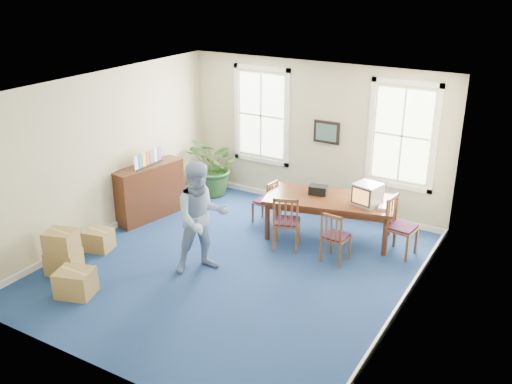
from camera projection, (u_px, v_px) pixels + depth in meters
The scene contains 25 objects.
floor at pixel (234, 266), 10.23m from camera, with size 6.50×6.50×0.00m, color navy.
ceiling at pixel (231, 89), 9.03m from camera, with size 6.50×6.50×0.00m, color white.
wall_back at pixel (314, 136), 12.23m from camera, with size 6.50×6.50×0.00m, color #B7B08A.
wall_front at pixel (91, 264), 7.03m from camera, with size 6.50×6.50×0.00m, color #B7B08A.
wall_left at pixel (103, 155), 11.04m from camera, with size 6.50×6.50×0.00m, color #B7B08A.
wall_right at pixel (408, 221), 8.22m from camera, with size 6.50×6.50×0.00m, color #B7B08A.
baseboard_back at pixel (311, 203), 12.78m from camera, with size 6.00×0.04×0.12m, color white.
baseboard_left at pixel (111, 227), 11.60m from camera, with size 0.04×6.50×0.12m, color white.
baseboard_right at pixel (396, 311), 8.81m from camera, with size 0.04×6.50×0.12m, color white.
window_left at pixel (262, 115), 12.71m from camera, with size 1.40×0.12×2.20m, color white, non-canonical shape.
window_right at pixel (402, 136), 11.21m from camera, with size 1.40×0.12×2.20m, color white, non-canonical shape.
wall_picture at pixel (327, 132), 11.99m from camera, with size 0.58×0.06×0.48m, color black, non-canonical shape.
conference_table at pixel (329, 217), 11.18m from camera, with size 2.46×1.12×0.84m, color #472110, non-canonical shape.
crt_tv at pixel (367, 194), 10.65m from camera, with size 0.45×0.49×0.41m, color #B7B7BC, non-canonical shape.
game_console at pixel (383, 208), 10.52m from camera, with size 0.16×0.20×0.05m, color white.
equipment_bag at pixel (318, 190), 11.17m from camera, with size 0.35×0.23×0.17m, color black.
chair_near_left at pixel (287, 221), 10.70m from camera, with size 0.49×0.49×1.10m, color brown, non-canonical shape.
chair_near_right at pixel (336, 236), 10.25m from camera, with size 0.44×0.44×0.98m, color brown, non-canonical shape.
chair_end_left at pixel (265, 201), 11.85m from camera, with size 0.41×0.41×0.92m, color brown, non-canonical shape.
chair_end_right at pixel (402, 227), 10.45m from camera, with size 0.50×0.50×1.11m, color brown, non-canonical shape.
man at pixel (201, 218), 9.76m from camera, with size 0.98×0.75×1.99m, color #7F95C3.
credenza at pixel (149, 190), 11.99m from camera, with size 0.45×1.57×1.24m, color #472110.
brochure_rack at pixel (148, 155), 11.69m from camera, with size 0.13×0.74×0.33m, color #99999E, non-canonical shape.
potted_plant at pixel (215, 167), 13.13m from camera, with size 1.26×1.10×1.40m, color #274C1D.
cardboard_boxes at pixel (76, 251), 9.86m from camera, with size 1.47×1.47×0.84m, color #A18046, non-canonical shape.
Camera 1 is at (4.89, -7.56, 5.04)m, focal length 40.00 mm.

